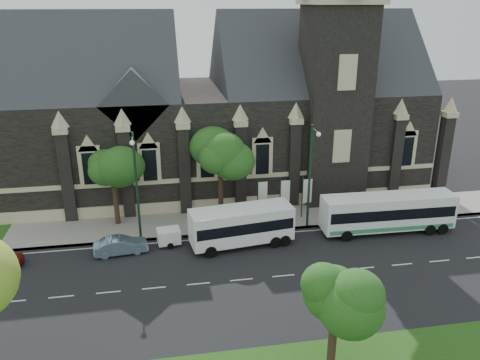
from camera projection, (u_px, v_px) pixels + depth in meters
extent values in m
plane|color=black|center=(198.00, 284.00, 32.89)|extent=(160.00, 160.00, 0.00)
cube|color=gray|center=(188.00, 224.00, 41.63)|extent=(80.00, 5.00, 0.15)
cube|color=black|center=(218.00, 136.00, 49.79)|extent=(40.00, 15.00, 10.00)
cube|color=#2E3035|center=(94.00, 92.00, 46.11)|extent=(16.00, 15.00, 15.00)
cube|color=#2E3035|center=(313.00, 85.00, 49.65)|extent=(20.00, 15.00, 15.00)
cube|color=#2E3035|center=(135.00, 99.00, 42.60)|extent=(6.00, 6.00, 6.00)
cube|color=black|center=(333.00, 107.00, 44.46)|extent=(5.50, 5.50, 18.00)
cube|color=#C3B28D|center=(340.00, 1.00, 41.25)|extent=(6.20, 6.20, 0.60)
cube|color=#C3B28D|center=(229.00, 177.00, 43.46)|extent=(40.00, 0.22, 0.40)
cube|color=#C3B28D|center=(230.00, 204.00, 44.37)|extent=(40.00, 0.25, 1.20)
cube|color=black|center=(207.00, 162.00, 42.45)|extent=(1.20, 0.12, 2.80)
cylinder|color=black|center=(332.00, 348.00, 24.55)|extent=(0.44, 0.44, 3.08)
sphere|color=#1E4E18|center=(336.00, 299.00, 23.52)|extent=(3.20, 3.20, 3.20)
sphere|color=#1E4E18|center=(344.00, 281.00, 23.96)|extent=(2.40, 2.40, 2.40)
cylinder|color=black|center=(221.00, 197.00, 42.37)|extent=(0.44, 0.44, 3.96)
sphere|color=#1E4E18|center=(220.00, 157.00, 41.10)|extent=(3.84, 3.84, 3.84)
sphere|color=#1E4E18|center=(227.00, 146.00, 41.62)|extent=(2.88, 2.88, 2.88)
cylinder|color=black|center=(116.00, 204.00, 40.93)|extent=(0.44, 0.44, 3.96)
sphere|color=#1E4E18|center=(112.00, 164.00, 39.67)|extent=(3.68, 3.68, 3.68)
sphere|color=#1E4E18|center=(121.00, 153.00, 40.18)|extent=(2.76, 2.76, 2.76)
cylinder|color=#16311E|center=(310.00, 177.00, 39.67)|extent=(0.20, 0.20, 9.00)
cylinder|color=#16311E|center=(315.00, 130.00, 37.46)|extent=(0.10, 1.60, 0.10)
sphere|color=silver|center=(319.00, 134.00, 36.76)|extent=(0.36, 0.36, 0.36)
cylinder|color=#16311E|center=(137.00, 188.00, 37.41)|extent=(0.20, 0.20, 9.00)
cylinder|color=#16311E|center=(132.00, 139.00, 35.21)|extent=(0.10, 1.60, 0.10)
sphere|color=silver|center=(132.00, 143.00, 34.51)|extent=(0.36, 0.36, 0.36)
cylinder|color=#16311E|center=(258.00, 201.00, 41.47)|extent=(0.10, 0.10, 4.00)
cube|color=white|center=(263.00, 194.00, 41.33)|extent=(0.80, 0.04, 2.20)
cylinder|color=#16311E|center=(280.00, 199.00, 41.79)|extent=(0.10, 0.10, 4.00)
cube|color=white|center=(285.00, 192.00, 41.65)|extent=(0.80, 0.04, 2.20)
cylinder|color=#16311E|center=(302.00, 198.00, 42.11)|extent=(0.10, 0.10, 4.00)
cube|color=white|center=(307.00, 191.00, 41.97)|extent=(0.80, 0.04, 2.20)
cube|color=white|center=(388.00, 211.00, 39.76)|extent=(11.12, 2.52, 2.78)
cube|color=black|center=(388.00, 210.00, 39.70)|extent=(10.68, 2.55, 0.91)
cube|color=#338C59|center=(386.00, 223.00, 40.14)|extent=(10.68, 2.54, 0.35)
cylinder|color=black|center=(347.00, 236.00, 38.62)|extent=(0.91, 0.30, 0.90)
cylinder|color=black|center=(337.00, 224.00, 40.75)|extent=(0.91, 0.30, 0.90)
cylinder|color=black|center=(430.00, 230.00, 39.65)|extent=(0.91, 0.30, 0.90)
cylinder|color=black|center=(416.00, 218.00, 41.79)|extent=(0.91, 0.30, 0.90)
cylinder|color=black|center=(443.00, 229.00, 39.81)|extent=(0.91, 0.30, 0.90)
cylinder|color=black|center=(428.00, 217.00, 41.95)|extent=(0.91, 0.30, 0.90)
cube|color=white|center=(241.00, 224.00, 37.60)|extent=(8.30, 3.57, 2.65)
cube|color=black|center=(241.00, 223.00, 37.55)|extent=(7.99, 3.57, 0.87)
cylinder|color=black|center=(211.00, 252.00, 36.14)|extent=(0.93, 0.40, 0.90)
cylinder|color=black|center=(203.00, 237.00, 38.40)|extent=(0.93, 0.40, 0.90)
cylinder|color=black|center=(276.00, 242.00, 37.62)|extent=(0.93, 0.40, 0.90)
cylinder|color=black|center=(264.00, 229.00, 39.87)|extent=(0.93, 0.40, 0.90)
cylinder|color=black|center=(285.00, 241.00, 37.84)|extent=(0.93, 0.40, 0.90)
cylinder|color=black|center=(273.00, 227.00, 40.10)|extent=(0.93, 0.40, 0.90)
cube|color=white|center=(169.00, 236.00, 37.89)|extent=(1.90, 1.51, 1.14)
cylinder|color=black|center=(170.00, 246.00, 37.48)|extent=(0.51, 0.23, 0.49)
cylinder|color=black|center=(168.00, 238.00, 38.67)|extent=(0.51, 0.23, 0.49)
cylinder|color=black|center=(183.00, 237.00, 38.30)|extent=(1.06, 0.20, 0.08)
imported|color=#6D899E|center=(121.00, 245.00, 36.66)|extent=(4.20, 1.91, 1.33)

